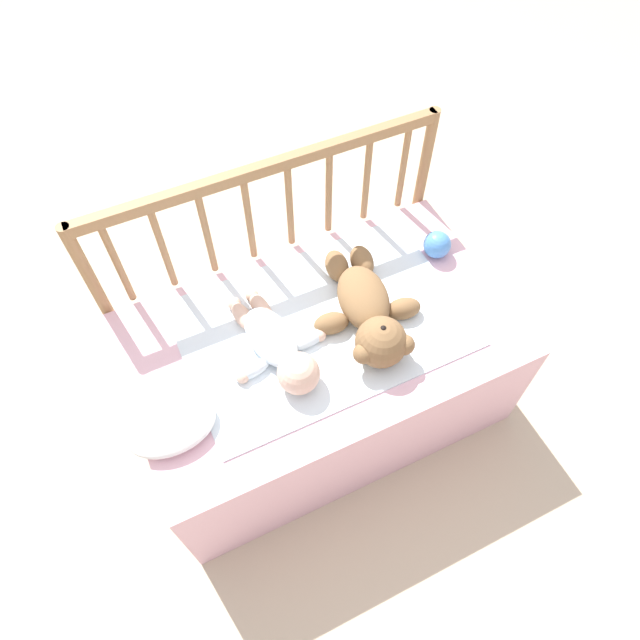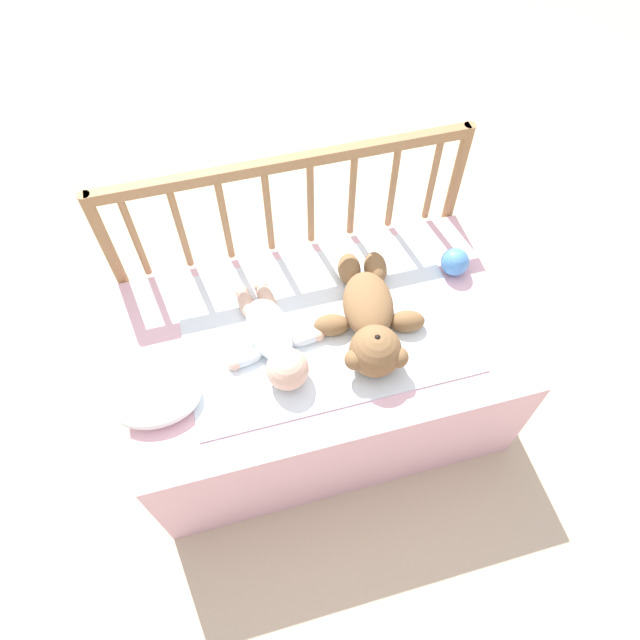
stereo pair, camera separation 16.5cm
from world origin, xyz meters
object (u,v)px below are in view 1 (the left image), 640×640
object	(u,v)px
baby	(278,347)
small_pillow	(172,426)
teddy_bear	(369,312)
toy_ball	(437,244)

from	to	relation	value
baby	small_pillow	bearing A→B (deg)	-164.08
teddy_bear	toy_ball	bearing A→B (deg)	24.09
baby	toy_ball	size ratio (longest dim) A/B	4.59
toy_ball	small_pillow	bearing A→B (deg)	-166.47
toy_ball	baby	bearing A→B (deg)	-167.85
baby	toy_ball	xyz separation A→B (m)	(0.61, 0.13, 0.00)
teddy_bear	baby	size ratio (longest dim) A/B	1.14
teddy_bear	baby	xyz separation A→B (m)	(-0.28, 0.02, -0.02)
baby	teddy_bear	bearing A→B (deg)	-3.05
baby	small_pillow	size ratio (longest dim) A/B	1.71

